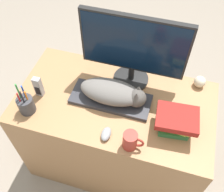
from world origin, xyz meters
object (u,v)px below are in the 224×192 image
Objects in this scene: baseball at (200,82)px; phone at (38,87)px; coffee_mug at (131,141)px; keyboard at (111,99)px; monitor at (133,48)px; computer_mouse at (106,134)px; pen_cup at (26,104)px; cat at (115,93)px; book_stack at (176,121)px.

phone is (-0.90, -0.34, 0.03)m from baseball.
coffee_mug is 0.62m from phone.
keyboard is 0.78× the size of monitor.
computer_mouse is 0.14m from coffee_mug.
computer_mouse is at bearing 171.15° from coffee_mug.
pen_cup reaches higher than phone.
pen_cup is (-0.51, -0.39, -0.21)m from monitor.
keyboard is 1.22× the size of cat.
book_stack is at bearing -12.47° from keyboard.
computer_mouse is 0.66m from baseball.
coffee_mug reaches higher than computer_mouse.
computer_mouse is at bearing -19.12° from phone.
cat is at bearing 23.79° from pen_cup.
baseball is at bearing 48.42° from computer_mouse.
monitor is 2.84× the size of pen_cup.
phone is at bearing 163.14° from coffee_mug.
keyboard is 0.48m from pen_cup.
pen_cup is (-0.43, -0.20, 0.04)m from keyboard.
coffee_mug is at bearing -76.43° from monitor.
monitor is at bearing 86.04° from computer_mouse.
coffee_mug is 1.58× the size of baseball.
cat is 4.42× the size of computer_mouse.
baseball is at bearing 28.46° from keyboard.
keyboard is 0.32m from coffee_mug.
monitor is 2.62× the size of book_stack.
coffee_mug is at bearing -54.59° from keyboard.
pen_cup is 1.03m from baseball.
pen_cup reaches higher than computer_mouse.
computer_mouse is 0.64× the size of phone.
monitor is 6.92× the size of computer_mouse.
monitor is 0.59m from phone.
monitor reaches higher than cat.
book_stack is (0.20, 0.17, 0.02)m from coffee_mug.
baseball is (0.30, 0.52, -0.02)m from coffee_mug.
coffee_mug is (0.11, -0.44, -0.21)m from monitor.
coffee_mug is 0.26m from book_stack.
computer_mouse is 0.48m from pen_cup.
computer_mouse is 0.49m from phone.
monitor reaches higher than coffee_mug.
monitor is at bearing 28.29° from phone.
cat is 0.37m from book_stack.
cat is at bearing 0.00° from keyboard.
monitor is at bearing 103.57° from coffee_mug.
keyboard is at bearing -151.54° from baseball.
coffee_mug is (0.18, -0.25, 0.04)m from keyboard.
computer_mouse is at bearing -131.58° from baseball.
phone reaches higher than baseball.
keyboard is 0.24m from computer_mouse.
monitor is 0.47m from baseball.
coffee_mug is 0.60m from baseball.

